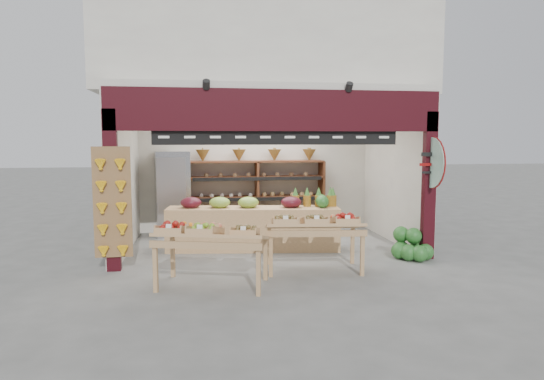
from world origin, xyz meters
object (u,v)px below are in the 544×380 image
Objects in this scene: back_shelving at (257,183)px; mid_counter at (253,227)px; refrigerator at (172,194)px; cardboard_stack at (203,236)px; watermelon_pile at (411,247)px; display_table_left at (206,233)px; display_table_right at (314,223)px.

mid_counter is (-0.30, -1.82, -0.69)m from back_shelving.
cardboard_stack is at bearing -71.00° from refrigerator.
watermelon_pile is (4.38, -2.87, -0.73)m from refrigerator.
refrigerator reaches higher than display_table_left.
back_shelving is at bearing 98.68° from display_table_right.
watermelon_pile is at bearing 15.92° from display_table_left.
back_shelving reaches higher than watermelon_pile.
display_table_right is at bearing 18.16° from display_table_left.
back_shelving is 3.97m from watermelon_pile.
back_shelving is 3.51m from display_table_right.
cardboard_stack reaches higher than watermelon_pile.
back_shelving reaches higher than display_table_right.
display_table_right is (0.83, -1.63, 0.33)m from mid_counter.
refrigerator reaches higher than watermelon_pile.
cardboard_stack is 1.37× the size of watermelon_pile.
mid_counter is at bearing 116.97° from display_table_right.
back_shelving is 3.10× the size of cardboard_stack.
refrigerator is 1.07× the size of display_table_left.
display_table_right is at bearing -81.32° from back_shelving.
back_shelving is 4.24× the size of watermelon_pile.
back_shelving is 1.94m from refrigerator.
watermelon_pile is (2.45, -2.98, -0.94)m from back_shelving.
refrigerator is (-1.93, -0.11, -0.21)m from back_shelving.
display_table_left is at bearing -164.08° from watermelon_pile.
mid_counter is at bearing 66.75° from display_table_left.
refrigerator reaches higher than display_table_right.
display_table_left reaches higher than display_table_right.
display_table_left is 3.89m from watermelon_pile.
mid_counter reaches higher than display_table_right.
cardboard_stack is 1.10m from mid_counter.
display_table_left reaches higher than cardboard_stack.
back_shelving is 1.78× the size of display_table_left.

